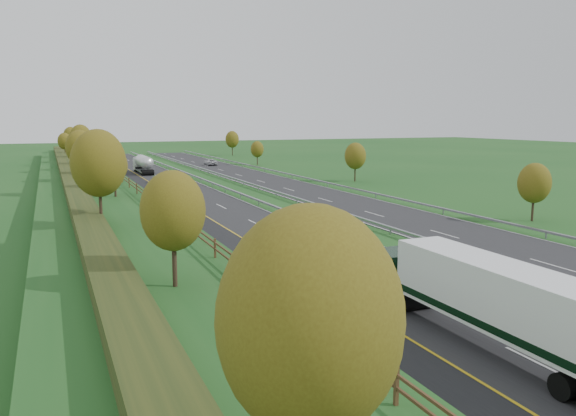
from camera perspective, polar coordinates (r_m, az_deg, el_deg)
name	(u,v)px	position (r m, az deg, el deg)	size (l,w,h in m)	color
ground	(252,195)	(77.54, -3.68, 1.28)	(400.00, 400.00, 0.00)	#1B4C1B
near_carriageway	(186,194)	(80.11, -10.29, 1.41)	(10.50, 200.00, 0.04)	black
far_carriageway	(294,188)	(85.25, 0.59, 2.01)	(10.50, 200.00, 0.04)	black
hard_shoulder	(159,195)	(79.37, -12.93, 1.26)	(3.00, 200.00, 0.04)	black
lane_markings	(230,192)	(81.63, -5.89, 1.67)	(26.75, 200.00, 0.01)	silver
embankment_left	(88,192)	(78.18, -19.63, 1.57)	(12.00, 200.00, 2.00)	#1B4C1B
hedge_left	(71,181)	(77.92, -21.16, 2.62)	(2.20, 180.00, 1.10)	#253315
fence_left	(123,177)	(77.97, -16.38, 2.99)	(0.12, 189.06, 1.20)	#422B19
median_barrier_near	(225,188)	(81.47, -6.39, 2.05)	(0.32, 200.00, 0.71)	gray
median_barrier_far	(258,186)	(83.07, -3.02, 2.22)	(0.32, 200.00, 0.71)	gray
outer_barrier_far	(328,183)	(87.66, 4.07, 2.57)	(0.32, 200.00, 0.71)	gray
trees_left	(91,152)	(74.38, -19.41, 5.39)	(6.64, 164.30, 7.66)	#2D2116
trees_far	(296,149)	(116.88, 0.81, 5.97)	(8.45, 118.60, 7.12)	#2D2116
box_lorry	(489,299)	(27.25, 19.73, -8.70)	(2.58, 16.28, 4.06)	black
road_tanker	(143,164)	(112.89, -14.49, 4.37)	(2.40, 11.22, 3.46)	silver
car_dark_near	(288,226)	(50.81, -0.03, -1.89)	(1.76, 4.37, 1.49)	black
car_silver_mid	(160,179)	(94.56, -12.90, 2.88)	(1.38, 3.97, 1.31)	silver
car_small_far	(122,157)	(152.81, -16.53, 4.99)	(1.95, 4.80, 1.39)	#151137
car_oncoming	(210,162)	(129.95, -7.89, 4.65)	(2.37, 5.13, 1.43)	silver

